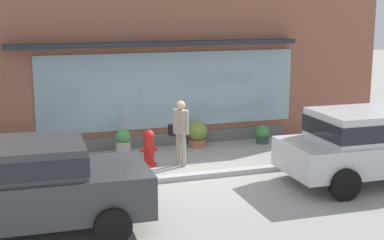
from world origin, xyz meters
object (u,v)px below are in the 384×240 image
at_px(fire_hydrant, 149,148).
at_px(pedestrian_with_handbag, 180,128).
at_px(potted_plant_doorstep, 21,149).
at_px(potted_plant_trailing_edge, 197,133).
at_px(potted_plant_corner_tall, 123,143).
at_px(parked_car_dark_gray, 26,182).
at_px(parked_car_silver, 372,142).
at_px(potted_plant_window_left, 262,134).

relative_size(fire_hydrant, pedestrian_with_handbag, 0.56).
relative_size(potted_plant_doorstep, potted_plant_trailing_edge, 1.09).
height_order(fire_hydrant, potted_plant_corner_tall, fire_hydrant).
relative_size(fire_hydrant, potted_plant_trailing_edge, 1.23).
bearing_deg(potted_plant_trailing_edge, parked_car_dark_gray, -135.09).
xyz_separation_m(parked_car_dark_gray, parked_car_silver, (7.37, 0.54, 0.01)).
bearing_deg(potted_plant_corner_tall, parked_car_silver, -38.46).
bearing_deg(pedestrian_with_handbag, potted_plant_window_left, -91.88).
bearing_deg(parked_car_dark_gray, potted_plant_trailing_edge, 46.81).
bearing_deg(fire_hydrant, potted_plant_window_left, 18.30).
xyz_separation_m(pedestrian_with_handbag, potted_plant_trailing_edge, (1.00, 1.62, -0.57)).
bearing_deg(fire_hydrant, parked_car_silver, -32.35).
bearing_deg(pedestrian_with_handbag, potted_plant_corner_tall, 14.34).
xyz_separation_m(potted_plant_corner_tall, potted_plant_window_left, (4.07, 0.16, -0.10)).
distance_m(parked_car_dark_gray, potted_plant_doorstep, 4.40).
xyz_separation_m(pedestrian_with_handbag, potted_plant_corner_tall, (-1.17, 1.27, -0.58)).
bearing_deg(potted_plant_corner_tall, pedestrian_with_handbag, -47.55).
height_order(pedestrian_with_handbag, parked_car_dark_gray, pedestrian_with_handbag).
height_order(potted_plant_trailing_edge, potted_plant_window_left, potted_plant_trailing_edge).
bearing_deg(potted_plant_window_left, pedestrian_with_handbag, -153.77).
relative_size(parked_car_silver, potted_plant_trailing_edge, 5.74).
bearing_deg(parked_car_silver, parked_car_dark_gray, -174.62).
height_order(fire_hydrant, pedestrian_with_handbag, pedestrian_with_handbag).
distance_m(fire_hydrant, pedestrian_with_handbag, 0.91).
height_order(parked_car_dark_gray, potted_plant_trailing_edge, parked_car_dark_gray).
relative_size(potted_plant_corner_tall, potted_plant_window_left, 1.36).
bearing_deg(parked_car_dark_gray, pedestrian_with_handbag, 41.55).
distance_m(fire_hydrant, parked_car_silver, 5.21).
relative_size(pedestrian_with_handbag, potted_plant_window_left, 3.04).
height_order(fire_hydrant, potted_plant_trailing_edge, fire_hydrant).
height_order(parked_car_silver, potted_plant_doorstep, parked_car_silver).
height_order(pedestrian_with_handbag, potted_plant_corner_tall, pedestrian_with_handbag).
relative_size(fire_hydrant, potted_plant_window_left, 1.70).
height_order(potted_plant_doorstep, potted_plant_corner_tall, potted_plant_doorstep).
bearing_deg(potted_plant_window_left, potted_plant_doorstep, -178.67).
distance_m(fire_hydrant, potted_plant_doorstep, 3.15).
relative_size(parked_car_dark_gray, potted_plant_window_left, 7.70).
distance_m(potted_plant_doorstep, potted_plant_trailing_edge, 4.71).
distance_m(parked_car_silver, potted_plant_trailing_edge, 4.97).
xyz_separation_m(pedestrian_with_handbag, parked_car_silver, (3.64, -2.55, -0.02)).
bearing_deg(pedestrian_with_handbag, potted_plant_trailing_edge, -59.72).
bearing_deg(potted_plant_trailing_edge, potted_plant_window_left, -5.62).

